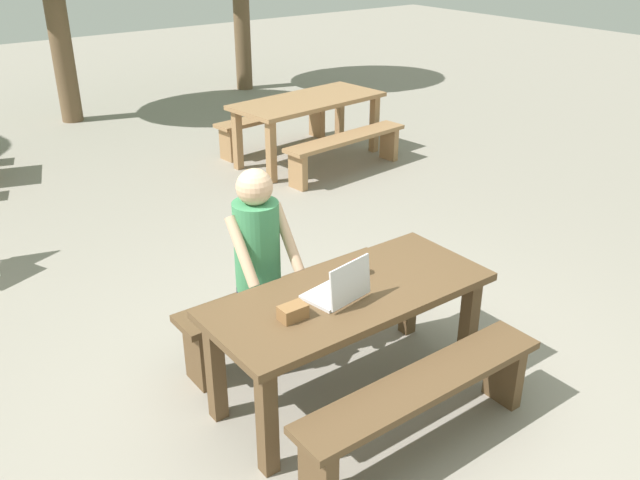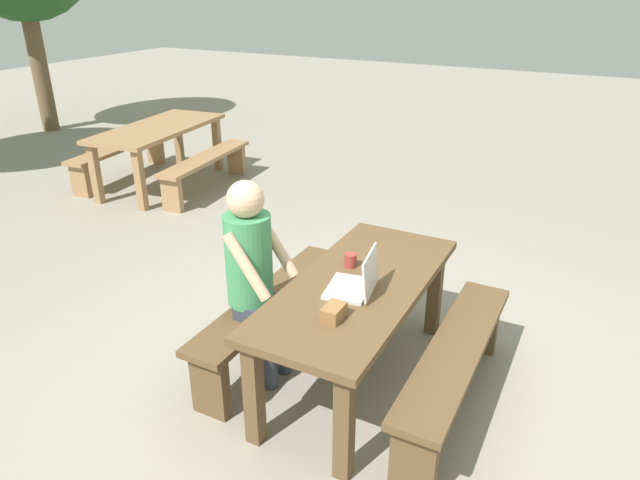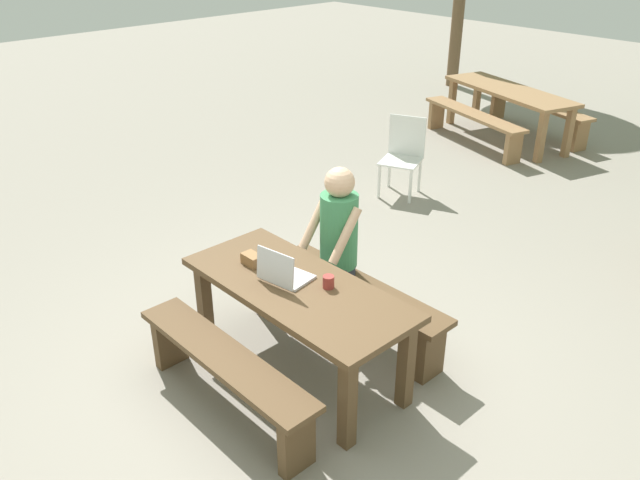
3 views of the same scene
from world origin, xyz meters
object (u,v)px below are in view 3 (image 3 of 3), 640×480
Objects in this scene: picnic_table_front at (297,299)px; laptop at (283,273)px; plastic_chair at (403,154)px; picnic_table_mid at (509,97)px; coffee_mug at (328,282)px; small_pouch at (252,259)px; person_seated at (336,237)px.

picnic_table_front is 4.83× the size of laptop.
picnic_table_mid is (-0.28, 2.66, 0.15)m from plastic_chair.
plastic_chair is (-1.69, 3.14, -0.14)m from picnic_table_front.
plastic_chair is 2.68m from picnic_table_mid.
picnic_table_front is 19.52× the size of coffee_mug.
picnic_table_front is at bearing 6.22° from small_pouch.
coffee_mug is 0.63m from person_seated.
coffee_mug is 0.04× the size of picnic_table_mid.
laptop reaches higher than picnic_table_mid.
plastic_chair reaches higher than picnic_table_front.
picnic_table_front is at bearing -68.41° from person_seated.
small_pouch is 0.07× the size of picnic_table_mid.
person_seated is 0.60× the size of picnic_table_mid.
small_pouch is 6.05m from picnic_table_mid.
coffee_mug reaches higher than picnic_table_mid.
picnic_table_front is 1.93× the size of plastic_chair.
picnic_table_front is 3.57m from plastic_chair.
person_seated reaches higher than plastic_chair.
plastic_chair is at bearing 121.75° from coffee_mug.
laptop reaches higher than plastic_chair.
person_seated is at bearing 111.59° from picnic_table_front.
small_pouch is at bearing -58.21° from picnic_table_mid.
laptop reaches higher than picnic_table_front.
person_seated is (-0.24, 0.61, 0.19)m from picnic_table_front.
person_seated is 5.47m from picnic_table_mid.
laptop is 0.40× the size of plastic_chair.
coffee_mug is 6.06m from picnic_table_mid.
laptop is 4.04× the size of coffee_mug.
laptop reaches higher than coffee_mug.
picnic_table_mid is at bearing 104.58° from small_pouch.
small_pouch is 0.69m from person_seated.
person_seated reaches higher than coffee_mug.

